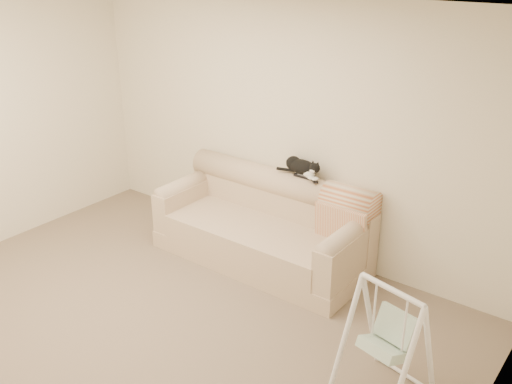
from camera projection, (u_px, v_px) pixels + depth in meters
ground_plane at (148, 332)px, 4.80m from camera, size 5.00×5.00×0.00m
room_shell at (133, 162)px, 4.20m from camera, size 5.04×4.04×2.60m
sofa at (264, 227)px, 5.83m from camera, size 2.20×0.93×0.90m
remote_a at (302, 176)px, 5.61m from camera, size 0.18×0.05×0.03m
remote_b at (314, 179)px, 5.54m from camera, size 0.15×0.15×0.02m
tuxedo_cat at (302, 167)px, 5.61m from camera, size 0.49×0.21×0.19m
throw_blanket at (349, 207)px, 5.39m from camera, size 0.52×0.38×0.58m
baby_swing at (387, 342)px, 3.97m from camera, size 0.66×0.69×0.91m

